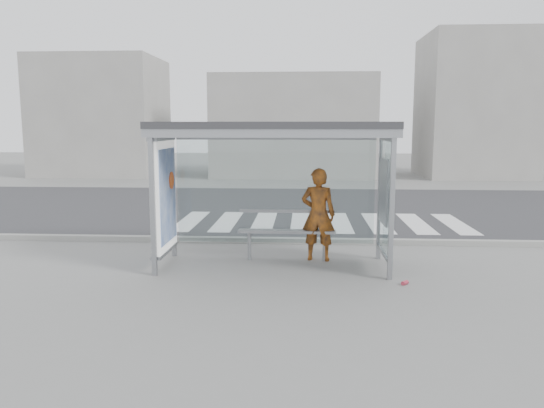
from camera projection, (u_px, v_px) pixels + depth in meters
The scene contains 11 objects.
ground at pixel (273, 266), 9.70m from camera, with size 80.00×80.00×0.00m, color slate.
road at pixel (286, 208), 16.61m from camera, with size 30.00×10.00×0.01m, color #2E2E31.
curb at pixel (278, 240), 11.62m from camera, with size 30.00×0.18×0.12m, color gray.
crosswalk at pixel (320, 222), 14.08m from camera, with size 7.55×3.00×0.00m.
bus_shelter at pixel (253, 158), 9.49m from camera, with size 4.25×1.65×2.62m.
building_left at pixel (102, 117), 27.63m from camera, with size 6.00×5.00×6.00m, color gray.
building_center at pixel (294, 126), 27.10m from camera, with size 8.00×5.00×5.00m, color gray.
building_right at pixel (474, 106), 26.42m from camera, with size 5.00×5.00×7.00m, color gray.
person at pixel (318, 214), 10.05m from camera, with size 0.65×0.42×1.77m, color #C53B12.
bench at pixel (287, 231), 10.09m from camera, with size 1.85×0.32×0.95m.
soda_can at pixel (405, 283), 8.58m from camera, with size 0.07×0.07×0.13m, color #D53E55.
Camera 1 is at (0.55, -9.41, 2.56)m, focal length 35.00 mm.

